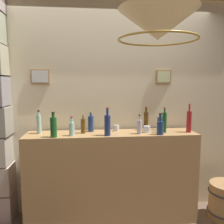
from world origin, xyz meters
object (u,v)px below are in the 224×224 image
(liquor_bottle_brandy, at_px, (39,124))
(liquor_bottle_port, at_px, (107,125))
(liquor_bottle_gin, at_px, (164,122))
(liquor_bottle_vodka, at_px, (83,126))
(liquor_bottle_vermouth, at_px, (91,123))
(liquor_bottle_rum, at_px, (189,121))
(liquor_bottle_bourbon, at_px, (53,127))
(glass_tumbler_highball, at_px, (117,128))
(liquor_bottle_rye, at_px, (139,126))
(liquor_bottle_sherry, at_px, (160,123))
(liquor_bottle_whiskey, at_px, (146,120))
(pendant_lamp, at_px, (158,26))
(liquor_bottle_mezcal, at_px, (72,128))
(glass_tumbler_rocks, at_px, (147,129))
(liquor_bottle_tequila, at_px, (160,127))

(liquor_bottle_brandy, height_order, liquor_bottle_port, liquor_bottle_port)
(liquor_bottle_gin, bearing_deg, liquor_bottle_vodka, 176.44)
(liquor_bottle_vermouth, bearing_deg, liquor_bottle_rum, -8.07)
(liquor_bottle_brandy, xyz_separation_m, liquor_bottle_bourbon, (0.19, -0.20, 0.00))
(liquor_bottle_rum, relative_size, glass_tumbler_highball, 4.69)
(liquor_bottle_rye, bearing_deg, liquor_bottle_sherry, 32.65)
(liquor_bottle_whiskey, bearing_deg, pendant_lamp, -99.79)
(liquor_bottle_mezcal, relative_size, liquor_bottle_whiskey, 0.75)
(liquor_bottle_gin, xyz_separation_m, liquor_bottle_port, (-0.67, -0.09, -0.00))
(liquor_bottle_gin, height_order, liquor_bottle_sherry, liquor_bottle_gin)
(liquor_bottle_vodka, relative_size, glass_tumbler_rocks, 2.77)
(liquor_bottle_rye, bearing_deg, liquor_bottle_vodka, 170.74)
(liquor_bottle_gin, bearing_deg, liquor_bottle_rum, -2.72)
(liquor_bottle_vodka, distance_m, glass_tumbler_highball, 0.41)
(liquor_bottle_vodka, relative_size, liquor_bottle_rum, 0.66)
(liquor_bottle_mezcal, distance_m, liquor_bottle_rum, 1.35)
(liquor_bottle_vodka, distance_m, liquor_bottle_rum, 1.23)
(liquor_bottle_brandy, relative_size, glass_tumbler_highball, 3.74)
(liquor_bottle_sherry, distance_m, liquor_bottle_port, 0.70)
(liquor_bottle_port, xyz_separation_m, liquor_bottle_rye, (0.37, 0.05, -0.04))
(glass_tumbler_highball, height_order, pendant_lamp, pendant_lamp)
(liquor_bottle_rum, bearing_deg, glass_tumbler_highball, 169.23)
(liquor_bottle_tequila, distance_m, liquor_bottle_whiskey, 0.29)
(liquor_bottle_gin, xyz_separation_m, liquor_bottle_rum, (0.29, -0.01, 0.01))
(liquor_bottle_mezcal, xyz_separation_m, liquor_bottle_rum, (1.35, 0.05, 0.05))
(liquor_bottle_brandy, bearing_deg, liquor_bottle_vermouth, 5.48)
(liquor_bottle_bourbon, bearing_deg, liquor_bottle_vermouth, 33.15)
(liquor_bottle_bourbon, bearing_deg, liquor_bottle_gin, 5.13)
(liquor_bottle_vermouth, bearing_deg, liquor_bottle_vodka, -134.80)
(liquor_bottle_mezcal, relative_size, liquor_bottle_vermouth, 0.89)
(liquor_bottle_brandy, distance_m, liquor_bottle_vermouth, 0.59)
(pendant_lamp, bearing_deg, liquor_bottle_sherry, 70.73)
(liquor_bottle_mezcal, distance_m, pendant_lamp, 1.39)
(liquor_bottle_tequila, distance_m, liquor_bottle_rum, 0.39)
(liquor_bottle_rye, relative_size, glass_tumbler_rocks, 2.79)
(liquor_bottle_mezcal, relative_size, liquor_bottle_sherry, 1.02)
(liquor_bottle_sherry, bearing_deg, liquor_bottle_vodka, -174.82)
(liquor_bottle_mezcal, height_order, liquor_bottle_bourbon, liquor_bottle_bourbon)
(liquor_bottle_rum, bearing_deg, liquor_bottle_sherry, 152.67)
(liquor_bottle_rye, bearing_deg, liquor_bottle_whiskey, 58.69)
(liquor_bottle_sherry, distance_m, liquor_bottle_vodka, 0.93)
(liquor_bottle_port, height_order, liquor_bottle_vodka, liquor_bottle_port)
(liquor_bottle_vermouth, bearing_deg, liquor_bottle_port, -53.51)
(liquor_bottle_tequila, bearing_deg, liquor_bottle_brandy, 171.84)
(liquor_bottle_tequila, xyz_separation_m, liquor_bottle_whiskey, (-0.10, 0.27, 0.03))
(liquor_bottle_whiskey, height_order, glass_tumbler_rocks, liquor_bottle_whiskey)
(glass_tumbler_highball, relative_size, pendant_lamp, 0.11)
(liquor_bottle_whiskey, height_order, pendant_lamp, pendant_lamp)
(liquor_bottle_mezcal, height_order, pendant_lamp, pendant_lamp)
(glass_tumbler_rocks, distance_m, pendant_lamp, 1.29)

